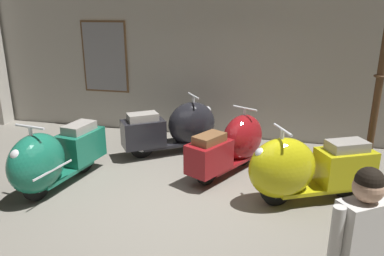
# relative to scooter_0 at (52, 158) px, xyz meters

# --- Properties ---
(ground_plane) EXTENTS (60.00, 60.00, 0.00)m
(ground_plane) POSITION_rel_scooter_0_xyz_m (1.99, -0.16, -0.51)
(ground_plane) COLOR slate
(showroom_back_wall) EXTENTS (18.00, 0.63, 3.36)m
(showroom_back_wall) POSITION_rel_scooter_0_xyz_m (1.80, 3.18, 1.17)
(showroom_back_wall) COLOR #ADA89E
(showroom_back_wall) RESTS_ON ground
(scooter_0) EXTENTS (0.78, 1.90, 1.13)m
(scooter_0) POSITION_rel_scooter_0_xyz_m (0.00, 0.00, 0.00)
(scooter_0) COLOR black
(scooter_0) RESTS_ON ground
(scooter_1) EXTENTS (1.78, 1.48, 1.11)m
(scooter_1) POSITION_rel_scooter_0_xyz_m (1.42, 1.94, -0.01)
(scooter_1) COLOR black
(scooter_1) RESTS_ON ground
(scooter_2) EXTENTS (1.25, 1.77, 1.06)m
(scooter_2) POSITION_rel_scooter_0_xyz_m (2.56, 1.34, -0.03)
(scooter_2) COLOR black
(scooter_2) RESTS_ON ground
(scooter_3) EXTENTS (1.90, 1.31, 1.14)m
(scooter_3) POSITION_rel_scooter_0_xyz_m (3.64, 0.48, 0.01)
(scooter_3) COLOR black
(scooter_3) RESTS_ON ground
(lamppost) EXTENTS (0.28, 0.28, 3.16)m
(lamppost) POSITION_rel_scooter_0_xyz_m (4.72, 1.53, 1.06)
(lamppost) COLOR #472D19
(lamppost) RESTS_ON ground
(visitor_0) EXTENTS (0.47, 0.40, 1.63)m
(visitor_0) POSITION_rel_scooter_0_xyz_m (3.91, -1.99, 0.43)
(visitor_0) COLOR black
(visitor_0) RESTS_ON ground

